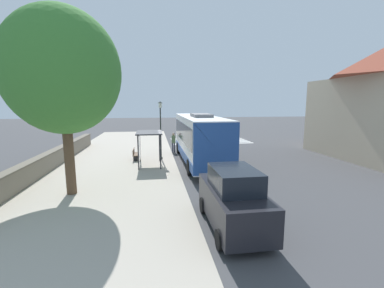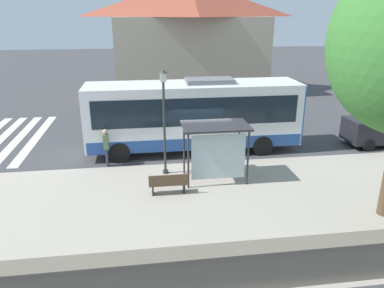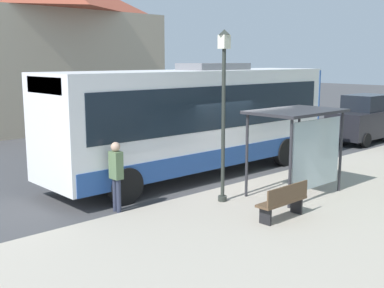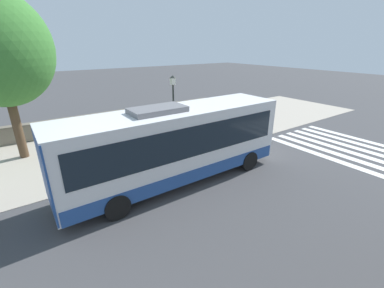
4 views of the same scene
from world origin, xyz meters
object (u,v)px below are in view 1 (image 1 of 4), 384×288
at_px(bus, 199,137).
at_px(parked_car_behind_bus, 233,199).
at_px(bus_shelter, 147,138).
at_px(bench, 135,154).
at_px(shade_tree, 63,72).
at_px(street_lamp_near, 161,125).
at_px(pedestrian, 174,141).

relative_size(bus, parked_car_behind_bus, 2.56).
relative_size(bus, bus_shelter, 3.87).
distance_m(bench, shade_tree, 9.50).
height_order(bus_shelter, street_lamp_near, street_lamp_near).
bearing_deg(bus_shelter, pedestrian, 64.34).
bearing_deg(shade_tree, bus_shelter, 56.06).
distance_m(pedestrian, parked_car_behind_bus, 14.50).
distance_m(street_lamp_near, shade_tree, 9.25).
bearing_deg(bus, shade_tree, -142.39).
xyz_separation_m(pedestrian, parked_car_behind_bus, (0.98, -14.46, -0.01)).
xyz_separation_m(bench, shade_tree, (-2.58, -7.40, 5.37)).
distance_m(pedestrian, street_lamp_near, 3.29).
distance_m(pedestrian, bench, 4.17).
bearing_deg(parked_car_behind_bus, bus_shelter, 108.05).
xyz_separation_m(pedestrian, shade_tree, (-5.82, -9.97, 4.78)).
bearing_deg(pedestrian, street_lamp_near, -114.90).
relative_size(bus, shade_tree, 1.21).
distance_m(bus, pedestrian, 4.62).
xyz_separation_m(bus, street_lamp_near, (-2.79, 1.67, 0.79)).
height_order(pedestrian, shade_tree, shade_tree).
bearing_deg(bus, street_lamp_near, 149.11).
bearing_deg(shade_tree, bus, 37.61).
xyz_separation_m(bus_shelter, street_lamp_near, (1.02, 2.03, 0.68)).
distance_m(bus_shelter, bench, 2.76).
distance_m(bus_shelter, street_lamp_near, 2.37).
height_order(street_lamp_near, shade_tree, shade_tree).
distance_m(pedestrian, shade_tree, 12.49).
bearing_deg(parked_car_behind_bus, pedestrian, 93.89).
relative_size(bus, street_lamp_near, 2.32).
bearing_deg(pedestrian, parked_car_behind_bus, -86.11).
bearing_deg(bus, bus_shelter, -174.57).
xyz_separation_m(bus, parked_car_behind_bus, (-0.60, -10.20, -0.85)).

